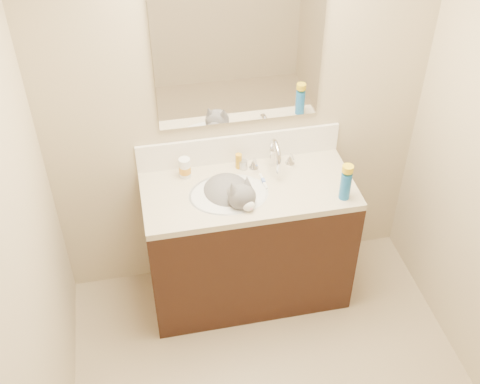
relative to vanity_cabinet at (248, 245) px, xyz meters
name	(u,v)px	position (x,y,z in m)	size (l,w,h in m)	color
room_shell	(306,220)	(0.00, -0.97, 1.08)	(2.24, 2.54, 2.52)	#C0AE8F
vanity_cabinet	(248,245)	(0.00, 0.00, 0.00)	(1.20, 0.55, 0.82)	black
counter_slab	(249,191)	(0.00, 0.00, 0.43)	(1.20, 0.55, 0.04)	#C3B699
basin	(229,203)	(-0.12, -0.03, 0.38)	(0.45, 0.36, 0.14)	silver
faucet	(274,157)	(0.18, 0.14, 0.54)	(0.28, 0.20, 0.21)	silver
cat	(230,196)	(-0.11, -0.02, 0.42)	(0.41, 0.44, 0.32)	#585557
backsplash	(239,148)	(0.00, 0.26, 0.54)	(1.20, 0.02, 0.18)	white
mirror	(239,56)	(0.00, 0.26, 1.13)	(0.90, 0.02, 0.80)	white
pill_bottle	(185,168)	(-0.33, 0.18, 0.51)	(0.07, 0.07, 0.12)	white
pill_label	(185,170)	(-0.33, 0.18, 0.50)	(0.07, 0.07, 0.04)	orange
silver_jar	(243,165)	(0.01, 0.18, 0.48)	(0.05, 0.05, 0.05)	#B7B7BC
amber_bottle	(239,161)	(-0.02, 0.20, 0.50)	(0.04, 0.04, 0.09)	gold
toothbrush	(263,181)	(0.09, 0.04, 0.45)	(0.01, 0.13, 0.01)	white
toothbrush_head	(263,180)	(0.09, 0.04, 0.46)	(0.02, 0.03, 0.02)	#6B89E4
spray_can	(345,186)	(0.50, -0.19, 0.53)	(0.06, 0.06, 0.16)	#1964B3
spray_cap	(348,169)	(0.50, -0.19, 0.65)	(0.06, 0.06, 0.04)	gold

